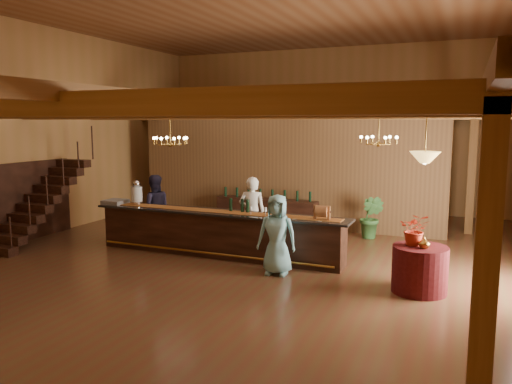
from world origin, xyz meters
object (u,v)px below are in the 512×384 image
at_px(round_table, 420,269).
at_px(pendant_lamp, 425,157).
at_px(beverage_dispenser, 137,193).
at_px(bartender, 252,214).
at_px(tasting_bar, 217,233).
at_px(guest, 277,235).
at_px(staff_second, 154,208).
at_px(floor_plant, 371,217).
at_px(chandelier_left, 170,140).
at_px(backbar_shelf, 266,213).
at_px(raffle_drum, 322,212).
at_px(chandelier_right, 379,140).

height_order(round_table, pendant_lamp, pendant_lamp).
distance_m(beverage_dispenser, bartender, 2.87).
relative_size(tasting_bar, guest, 3.80).
xyz_separation_m(round_table, staff_second, (-6.59, 1.55, 0.42)).
bearing_deg(staff_second, beverage_dispenser, 50.87).
bearing_deg(floor_plant, chandelier_left, -145.47).
height_order(beverage_dispenser, guest, beverage_dispenser).
bearing_deg(backbar_shelf, tasting_bar, -86.09).
bearing_deg(floor_plant, round_table, -68.54).
bearing_deg(backbar_shelf, guest, -63.16).
bearing_deg(staff_second, chandelier_left, 111.31).
bearing_deg(pendant_lamp, beverage_dispenser, 172.35).
bearing_deg(beverage_dispenser, floor_plant, 29.77).
bearing_deg(pendant_lamp, staff_second, 166.79).
relative_size(beverage_dispenser, raffle_drum, 1.76).
height_order(beverage_dispenser, chandelier_right, chandelier_right).
distance_m(beverage_dispenser, round_table, 6.76).
relative_size(beverage_dispenser, bartender, 0.34).
bearing_deg(chandelier_right, chandelier_left, -166.20).
distance_m(raffle_drum, guest, 1.09).
bearing_deg(guest, raffle_drum, 41.08).
bearing_deg(chandelier_right, guest, -127.97).
height_order(tasting_bar, backbar_shelf, tasting_bar).
bearing_deg(backbar_shelf, chandelier_left, -108.43).
height_order(bartender, staff_second, bartender).
bearing_deg(chandelier_right, raffle_drum, -124.24).
height_order(beverage_dispenser, chandelier_left, chandelier_left).
height_order(raffle_drum, bartender, bartender).
distance_m(tasting_bar, raffle_drum, 2.52).
relative_size(pendant_lamp, staff_second, 0.54).
xyz_separation_m(tasting_bar, chandelier_left, (-1.26, 0.12, 2.06)).
bearing_deg(staff_second, round_table, 131.71).
xyz_separation_m(tasting_bar, backbar_shelf, (-0.07, 3.20, -0.10)).
distance_m(raffle_drum, pendant_lamp, 2.46).
height_order(backbar_shelf, guest, guest).
height_order(chandelier_left, floor_plant, chandelier_left).
bearing_deg(chandelier_left, staff_second, 146.39).
xyz_separation_m(staff_second, guest, (3.89, -1.52, -0.04)).
relative_size(chandelier_left, guest, 0.50).
height_order(beverage_dispenser, bartender, bartender).
distance_m(beverage_dispenser, chandelier_left, 1.59).
bearing_deg(chandelier_left, tasting_bar, -5.40).
bearing_deg(round_table, beverage_dispenser, 172.35).
bearing_deg(pendant_lamp, backbar_shelf, 138.17).
distance_m(raffle_drum, backbar_shelf, 4.18).
xyz_separation_m(tasting_bar, bartender, (0.57, 0.69, 0.36)).
relative_size(raffle_drum, floor_plant, 0.30).
distance_m(backbar_shelf, staff_second, 3.27).
bearing_deg(round_table, pendant_lamp, 0.00).
distance_m(tasting_bar, guest, 1.92).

